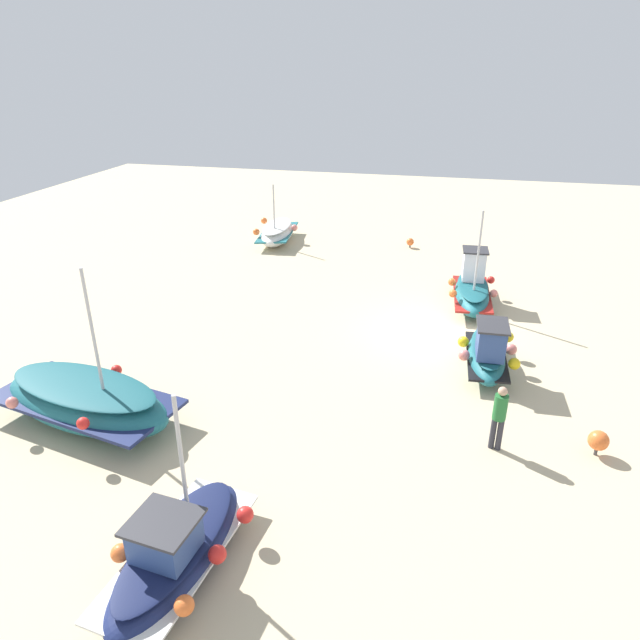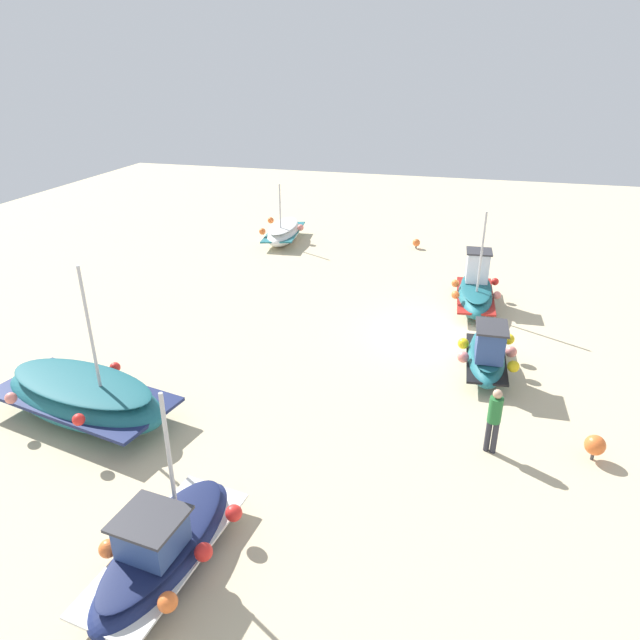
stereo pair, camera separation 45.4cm
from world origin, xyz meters
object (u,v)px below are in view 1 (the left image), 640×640
(fishing_boat_1, at_px, (86,400))
(mooring_buoy_1, at_px, (410,242))
(person_walking, at_px, (499,414))
(mooring_buoy_0, at_px, (598,441))
(fishing_boat_0, at_px, (177,550))
(fishing_boat_4, at_px, (277,232))
(fishing_boat_2, at_px, (487,353))
(fishing_boat_3, at_px, (472,289))

(fishing_boat_1, relative_size, mooring_buoy_1, 11.14)
(person_walking, relative_size, mooring_buoy_0, 2.63)
(fishing_boat_0, height_order, fishing_boat_1, fishing_boat_1)
(fishing_boat_1, bearing_deg, mooring_buoy_1, -100.10)
(fishing_boat_1, bearing_deg, fishing_boat_0, 150.64)
(fishing_boat_4, xyz_separation_m, person_walking, (15.25, 10.29, 0.49))
(mooring_buoy_0, height_order, mooring_buoy_1, mooring_buoy_0)
(fishing_boat_1, height_order, mooring_buoy_0, fishing_boat_1)
(fishing_boat_2, relative_size, mooring_buoy_0, 5.10)
(fishing_boat_1, distance_m, fishing_boat_4, 16.53)
(fishing_boat_3, relative_size, fishing_boat_4, 0.95)
(fishing_boat_4, distance_m, person_walking, 18.41)
(person_walking, bearing_deg, mooring_buoy_0, -69.55)
(person_walking, height_order, mooring_buoy_1, person_walking)
(fishing_boat_2, distance_m, person_walking, 3.92)
(mooring_buoy_1, bearing_deg, fishing_boat_2, 15.86)
(person_walking, bearing_deg, mooring_buoy_1, 25.62)
(fishing_boat_3, distance_m, mooring_buoy_0, 9.16)
(fishing_boat_2, height_order, fishing_boat_4, fishing_boat_4)
(fishing_boat_3, bearing_deg, mooring_buoy_0, -164.20)
(fishing_boat_3, xyz_separation_m, mooring_buoy_1, (-6.84, -2.96, -0.34))
(fishing_boat_2, distance_m, mooring_buoy_1, 12.40)
(person_walking, relative_size, mooring_buoy_1, 3.57)
(mooring_buoy_0, bearing_deg, fishing_boat_0, -56.39)
(fishing_boat_3, bearing_deg, mooring_buoy_1, 20.72)
(fishing_boat_3, height_order, person_walking, fishing_boat_3)
(fishing_boat_0, xyz_separation_m, fishing_boat_3, (-14.10, 5.25, 0.15))
(fishing_boat_1, bearing_deg, person_walking, -161.49)
(fishing_boat_3, bearing_deg, fishing_boat_1, 133.97)
(person_walking, xyz_separation_m, mooring_buoy_1, (-15.83, -3.52, -0.70))
(fishing_boat_0, height_order, fishing_boat_4, fishing_boat_0)
(person_walking, distance_m, mooring_buoy_1, 16.23)
(fishing_boat_2, xyz_separation_m, mooring_buoy_0, (3.59, 2.47, -0.19))
(fishing_boat_1, distance_m, fishing_boat_2, 11.37)
(fishing_boat_4, height_order, mooring_buoy_0, fishing_boat_4)
(fishing_boat_3, distance_m, person_walking, 9.01)
(person_walking, bearing_deg, fishing_boat_2, 14.93)
(fishing_boat_1, xyz_separation_m, fishing_boat_2, (-5.17, 10.13, -0.03))
(fishing_boat_0, relative_size, fishing_boat_2, 1.19)
(fishing_boat_0, bearing_deg, mooring_buoy_1, -179.64)
(mooring_buoy_0, xyz_separation_m, mooring_buoy_1, (-15.52, -5.86, -0.12))
(fishing_boat_1, bearing_deg, fishing_boat_3, -121.96)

